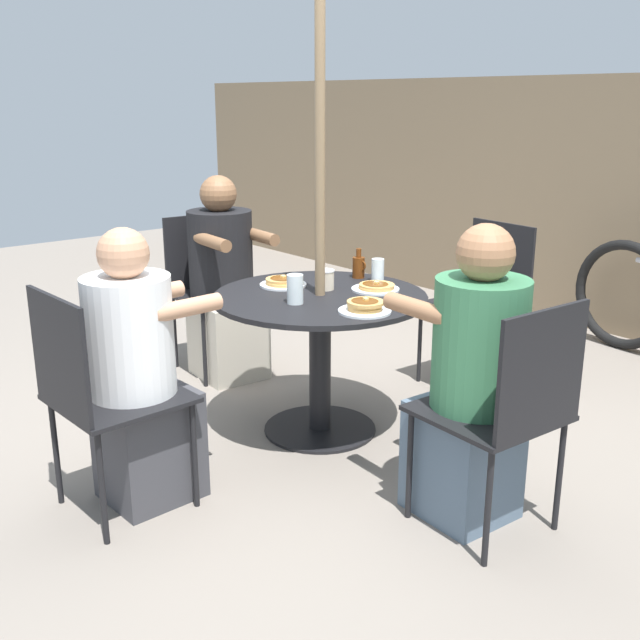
{
  "coord_description": "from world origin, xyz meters",
  "views": [
    {
      "loc": [
        2.68,
        -2.26,
        1.63
      ],
      "look_at": [
        0.0,
        0.0,
        0.59
      ],
      "focal_mm": 42.0,
      "sensor_mm": 36.0,
      "label": 1
    }
  ],
  "objects_px": {
    "patio_chair_west": "(210,281)",
    "drinking_glass_b": "(378,270)",
    "patio_table": "(320,328)",
    "patio_chair_south": "(484,292)",
    "pancake_plate_b": "(283,282)",
    "patio_chair_north": "(97,388)",
    "pancake_plate_c": "(365,307)",
    "diner_north": "(139,381)",
    "coffee_cup": "(325,280)",
    "pancake_plate_a": "(376,287)",
    "patio_chair_east": "(509,404)",
    "diner_east": "(471,389)",
    "drinking_glass_a": "(295,289)",
    "syrup_bottle": "(359,266)",
    "diner_west": "(224,288)"
  },
  "relations": [
    {
      "from": "diner_north",
      "to": "pancake_plate_c",
      "type": "height_order",
      "value": "diner_north"
    },
    {
      "from": "patio_chair_east",
      "to": "patio_chair_south",
      "type": "relative_size",
      "value": 1.0
    },
    {
      "from": "patio_table",
      "to": "drinking_glass_b",
      "type": "distance_m",
      "value": 0.46
    },
    {
      "from": "patio_chair_north",
      "to": "pancake_plate_a",
      "type": "relative_size",
      "value": 3.95
    },
    {
      "from": "pancake_plate_b",
      "to": "diner_north",
      "type": "bearing_deg",
      "value": -73.04
    },
    {
      "from": "patio_chair_south",
      "to": "drinking_glass_a",
      "type": "bearing_deg",
      "value": 92.5
    },
    {
      "from": "patio_chair_north",
      "to": "patio_chair_south",
      "type": "distance_m",
      "value": 2.35
    },
    {
      "from": "diner_north",
      "to": "coffee_cup",
      "type": "bearing_deg",
      "value": 93.19
    },
    {
      "from": "pancake_plate_a",
      "to": "patio_table",
      "type": "bearing_deg",
      "value": -113.06
    },
    {
      "from": "patio_table",
      "to": "diner_east",
      "type": "height_order",
      "value": "diner_east"
    },
    {
      "from": "patio_chair_west",
      "to": "pancake_plate_a",
      "type": "xyz_separation_m",
      "value": [
        1.29,
        0.16,
        0.18
      ]
    },
    {
      "from": "patio_table",
      "to": "pancake_plate_c",
      "type": "height_order",
      "value": "pancake_plate_c"
    },
    {
      "from": "drinking_glass_b",
      "to": "coffee_cup",
      "type": "bearing_deg",
      "value": -99.35
    },
    {
      "from": "syrup_bottle",
      "to": "coffee_cup",
      "type": "distance_m",
      "value": 0.31
    },
    {
      "from": "patio_chair_west",
      "to": "drinking_glass_b",
      "type": "distance_m",
      "value": 1.22
    },
    {
      "from": "coffee_cup",
      "to": "drinking_glass_a",
      "type": "height_order",
      "value": "drinking_glass_a"
    },
    {
      "from": "patio_chair_east",
      "to": "diner_west",
      "type": "xyz_separation_m",
      "value": [
        -2.16,
        0.17,
        -0.0
      ]
    },
    {
      "from": "patio_table",
      "to": "patio_chair_south",
      "type": "xyz_separation_m",
      "value": [
        0.08,
        1.17,
        0.0
      ]
    },
    {
      "from": "patio_chair_north",
      "to": "syrup_bottle",
      "type": "height_order",
      "value": "patio_chair_north"
    },
    {
      "from": "patio_chair_south",
      "to": "syrup_bottle",
      "type": "bearing_deg",
      "value": 78.17
    },
    {
      "from": "pancake_plate_a",
      "to": "drinking_glass_b",
      "type": "relative_size",
      "value": 1.98
    },
    {
      "from": "patio_table",
      "to": "drinking_glass_a",
      "type": "distance_m",
      "value": 0.31
    },
    {
      "from": "diner_west",
      "to": "pancake_plate_c",
      "type": "distance_m",
      "value": 1.37
    },
    {
      "from": "patio_chair_west",
      "to": "drinking_glass_a",
      "type": "xyz_separation_m",
      "value": [
        1.22,
        -0.29,
        0.24
      ]
    },
    {
      "from": "diner_north",
      "to": "drinking_glass_b",
      "type": "height_order",
      "value": "diner_north"
    },
    {
      "from": "patio_chair_west",
      "to": "pancake_plate_a",
      "type": "bearing_deg",
      "value": 102.28
    },
    {
      "from": "patio_chair_east",
      "to": "drinking_glass_a",
      "type": "height_order",
      "value": "patio_chair_east"
    },
    {
      "from": "pancake_plate_c",
      "to": "drinking_glass_b",
      "type": "height_order",
      "value": "drinking_glass_b"
    },
    {
      "from": "pancake_plate_b",
      "to": "patio_chair_west",
      "type": "bearing_deg",
      "value": 171.78
    },
    {
      "from": "patio_table",
      "to": "coffee_cup",
      "type": "relative_size",
      "value": 10.49
    },
    {
      "from": "pancake_plate_a",
      "to": "syrup_bottle",
      "type": "height_order",
      "value": "syrup_bottle"
    },
    {
      "from": "patio_table",
      "to": "pancake_plate_b",
      "type": "distance_m",
      "value": 0.32
    },
    {
      "from": "patio_chair_north",
      "to": "pancake_plate_b",
      "type": "relative_size",
      "value": 3.95
    },
    {
      "from": "patio_table",
      "to": "patio_chair_north",
      "type": "height_order",
      "value": "patio_chair_north"
    },
    {
      "from": "pancake_plate_b",
      "to": "diner_west",
      "type": "bearing_deg",
      "value": 171.0
    },
    {
      "from": "patio_chair_east",
      "to": "diner_east",
      "type": "relative_size",
      "value": 0.79
    },
    {
      "from": "diner_east",
      "to": "patio_chair_west",
      "type": "bearing_deg",
      "value": 89.39
    },
    {
      "from": "drinking_glass_a",
      "to": "diner_north",
      "type": "bearing_deg",
      "value": -90.62
    },
    {
      "from": "pancake_plate_b",
      "to": "patio_chair_south",
      "type": "bearing_deg",
      "value": 74.25
    },
    {
      "from": "patio_chair_north",
      "to": "pancake_plate_c",
      "type": "bearing_deg",
      "value": 72.12
    },
    {
      "from": "patio_chair_east",
      "to": "coffee_cup",
      "type": "distance_m",
      "value": 1.27
    },
    {
      "from": "patio_chair_south",
      "to": "pancake_plate_a",
      "type": "bearing_deg",
      "value": 95.98
    },
    {
      "from": "diner_east",
      "to": "drinking_glass_b",
      "type": "relative_size",
      "value": 9.94
    },
    {
      "from": "coffee_cup",
      "to": "drinking_glass_b",
      "type": "xyz_separation_m",
      "value": [
        0.05,
        0.31,
        0.01
      ]
    },
    {
      "from": "diner_west",
      "to": "coffee_cup",
      "type": "xyz_separation_m",
      "value": [
        0.93,
        -0.0,
        0.22
      ]
    },
    {
      "from": "pancake_plate_c",
      "to": "coffee_cup",
      "type": "xyz_separation_m",
      "value": [
        -0.43,
        0.13,
        0.03
      ]
    },
    {
      "from": "pancake_plate_c",
      "to": "diner_west",
      "type": "bearing_deg",
      "value": 174.37
    },
    {
      "from": "patio_table",
      "to": "pancake_plate_b",
      "type": "xyz_separation_m",
      "value": [
        -0.26,
        -0.03,
        0.19
      ]
    },
    {
      "from": "drinking_glass_a",
      "to": "patio_chair_east",
      "type": "bearing_deg",
      "value": 5.5
    },
    {
      "from": "patio_chair_north",
      "to": "drinking_glass_a",
      "type": "bearing_deg",
      "value": 87.73
    }
  ]
}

